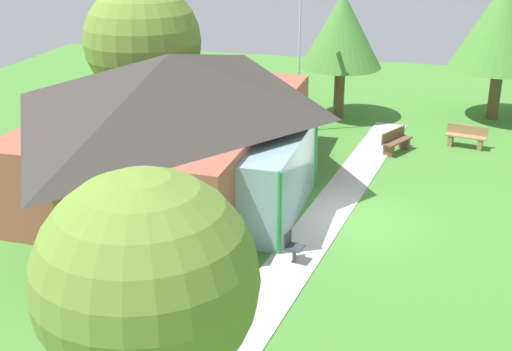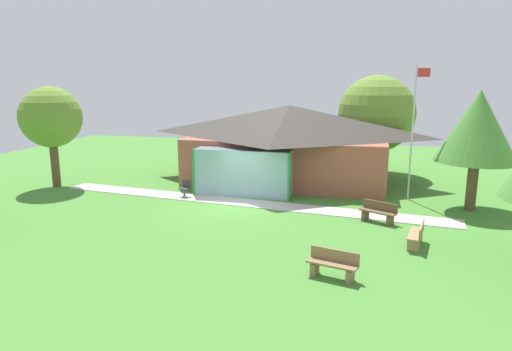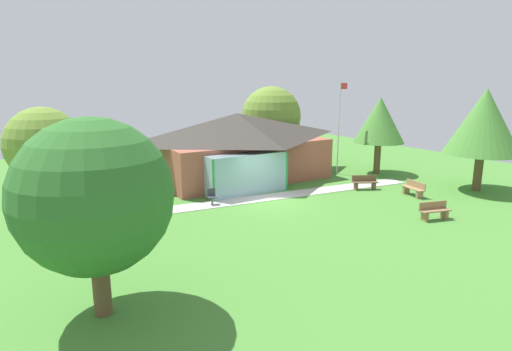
{
  "view_description": "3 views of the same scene",
  "coord_description": "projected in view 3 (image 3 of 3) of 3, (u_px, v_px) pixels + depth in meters",
  "views": [
    {
      "loc": [
        -18.18,
        -2.25,
        8.63
      ],
      "look_at": [
        -0.86,
        2.65,
        1.41
      ],
      "focal_mm": 47.46,
      "sensor_mm": 36.0,
      "label": 1
    },
    {
      "loc": [
        5.75,
        -19.39,
        5.81
      ],
      "look_at": [
        0.3,
        2.32,
        1.0
      ],
      "focal_mm": 32.02,
      "sensor_mm": 36.0,
      "label": 2
    },
    {
      "loc": [
        -12.42,
        -18.79,
        6.51
      ],
      "look_at": [
        -0.32,
        1.03,
        1.27
      ],
      "focal_mm": 30.14,
      "sensor_mm": 36.0,
      "label": 3
    }
  ],
  "objects": [
    {
      "name": "tree_lawn_corner",
      "position": [
        94.0,
        197.0,
        11.45
      ],
      "size": [
        4.26,
        4.26,
        5.58
      ],
      "color": "brown",
      "rests_on": "ground_plane"
    },
    {
      "name": "tree_east_hedge",
      "position": [
        380.0,
        120.0,
        29.49
      ],
      "size": [
        3.46,
        3.46,
        5.31
      ],
      "color": "brown",
      "rests_on": "ground_plane"
    },
    {
      "name": "patio_chair_west",
      "position": [
        212.0,
        197.0,
        22.65
      ],
      "size": [
        0.51,
        0.51,
        0.86
      ],
      "rotation": [
        0.0,
        0.0,
        2.96
      ],
      "color": "#33383D",
      "rests_on": "ground_plane"
    },
    {
      "name": "bench_front_right",
      "position": [
        434.0,
        211.0,
        20.28
      ],
      "size": [
        1.56,
        0.81,
        0.84
      ],
      "rotation": [
        0.0,
        0.0,
        2.88
      ],
      "color": "olive",
      "rests_on": "ground_plane"
    },
    {
      "name": "tree_behind_pavilion_right",
      "position": [
        271.0,
        116.0,
        33.35
      ],
      "size": [
        4.6,
        4.6,
        5.97
      ],
      "color": "brown",
      "rests_on": "ground_plane"
    },
    {
      "name": "bench_lawn_far_right",
      "position": [
        414.0,
        189.0,
        24.37
      ],
      "size": [
        0.7,
        1.55,
        0.84
      ],
      "rotation": [
        0.0,
        0.0,
        1.39
      ],
      "color": "#9E7A51",
      "rests_on": "ground_plane"
    },
    {
      "name": "footpath",
      "position": [
        264.0,
        198.0,
        23.98
      ],
      "size": [
        19.49,
        3.38,
        0.03
      ],
      "primitive_type": "cube",
      "rotation": [
        0.0,
        0.0,
        -0.11
      ],
      "color": "#BCB7B2",
      "rests_on": "ground_plane"
    },
    {
      "name": "ground_plane",
      "position": [
        271.0,
        201.0,
        23.39
      ],
      "size": [
        44.0,
        44.0,
        0.0
      ],
      "primitive_type": "plane",
      "color": "#478433"
    },
    {
      "name": "pavilion",
      "position": [
        237.0,
        145.0,
        28.5
      ],
      "size": [
        11.72,
        8.61,
        4.3
      ],
      "color": "#A35642",
      "rests_on": "ground_plane"
    },
    {
      "name": "flagpole",
      "position": [
        339.0,
        124.0,
        29.29
      ],
      "size": [
        0.64,
        0.08,
        6.39
      ],
      "color": "silver",
      "rests_on": "ground_plane"
    },
    {
      "name": "bench_mid_right",
      "position": [
        365.0,
        183.0,
        25.83
      ],
      "size": [
        1.54,
        1.07,
        0.84
      ],
      "rotation": [
        0.0,
        0.0,
        2.67
      ],
      "color": "brown",
      "rests_on": "ground_plane"
    },
    {
      "name": "tree_west_hedge",
      "position": [
        44.0,
        145.0,
        18.35
      ],
      "size": [
        3.21,
        3.21,
        5.37
      ],
      "color": "brown",
      "rests_on": "ground_plane"
    },
    {
      "name": "tree_far_east",
      "position": [
        484.0,
        122.0,
        24.78
      ],
      "size": [
        4.22,
        4.22,
        6.01
      ],
      "color": "brown",
      "rests_on": "ground_plane"
    }
  ]
}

